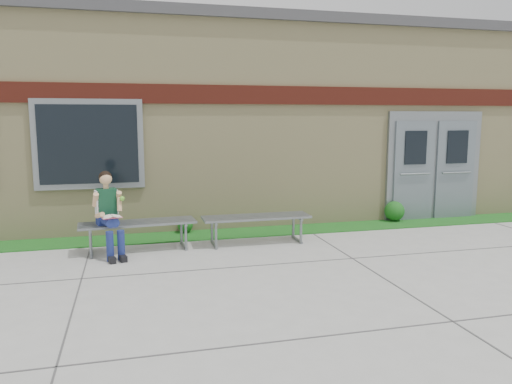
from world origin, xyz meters
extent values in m
plane|color=#9E9E99|center=(0.00, 0.00, 0.00)|extent=(80.00, 80.00, 0.00)
cube|color=#165317|center=(0.00, 2.60, 0.01)|extent=(16.00, 0.80, 0.02)
cube|color=beige|center=(0.00, 6.00, 2.00)|extent=(16.00, 6.00, 4.00)
cube|color=#3F3F42|center=(0.00, 6.00, 4.10)|extent=(16.20, 6.20, 0.20)
cube|color=maroon|center=(0.00, 2.97, 2.60)|extent=(16.00, 0.06, 0.35)
cube|color=slate|center=(-3.00, 2.96, 1.70)|extent=(1.90, 0.08, 1.60)
cube|color=black|center=(-3.00, 2.92, 1.70)|extent=(1.70, 0.04, 1.40)
cube|color=slate|center=(4.00, 2.96, 1.15)|extent=(2.20, 0.08, 2.30)
cube|color=slate|center=(3.50, 2.91, 1.05)|extent=(0.92, 0.06, 2.10)
cube|color=slate|center=(4.50, 2.91, 1.05)|extent=(0.92, 0.06, 2.10)
cube|color=slate|center=(-2.21, 1.80, 0.47)|extent=(1.90, 0.65, 0.04)
cube|color=slate|center=(-2.96, 1.80, 0.21)|extent=(0.08, 0.52, 0.43)
cube|color=slate|center=(-1.47, 1.80, 0.21)|extent=(0.08, 0.52, 0.43)
cube|color=slate|center=(-0.21, 1.80, 0.47)|extent=(1.87, 0.52, 0.04)
cube|color=slate|center=(-0.96, 1.80, 0.21)|extent=(0.05, 0.52, 0.43)
cube|color=slate|center=(0.53, 1.80, 0.21)|extent=(0.05, 0.52, 0.43)
cube|color=navy|center=(-2.69, 1.75, 0.56)|extent=(0.36, 0.29, 0.15)
cube|color=#103B2D|center=(-2.69, 1.73, 0.85)|extent=(0.33, 0.25, 0.43)
sphere|color=#E1AE7B|center=(-2.68, 1.72, 1.22)|extent=(0.24, 0.24, 0.20)
sphere|color=black|center=(-2.69, 1.74, 1.24)|extent=(0.25, 0.25, 0.20)
cylinder|color=navy|center=(-2.71, 1.49, 0.58)|extent=(0.23, 0.41, 0.14)
cylinder|color=navy|center=(-2.55, 1.53, 0.58)|extent=(0.23, 0.41, 0.14)
cylinder|color=navy|center=(-2.64, 1.28, 0.23)|extent=(0.11, 0.11, 0.47)
cylinder|color=navy|center=(-2.48, 1.32, 0.23)|extent=(0.11, 0.11, 0.47)
cube|color=black|center=(-2.63, 1.22, 0.05)|extent=(0.15, 0.26, 0.09)
cube|color=black|center=(-2.47, 1.26, 0.05)|extent=(0.15, 0.26, 0.09)
cylinder|color=#E1AE7B|center=(-2.85, 1.63, 0.90)|extent=(0.13, 0.22, 0.25)
cylinder|color=#E1AE7B|center=(-2.50, 1.72, 0.90)|extent=(0.13, 0.22, 0.25)
cube|color=white|center=(-2.61, 1.40, 0.67)|extent=(0.33, 0.27, 0.01)
cube|color=#C74A5F|center=(-2.61, 1.40, 0.66)|extent=(0.33, 0.28, 0.01)
sphere|color=#6BC534|center=(-2.44, 1.60, 0.91)|extent=(0.08, 0.08, 0.08)
sphere|color=#165317|center=(-1.33, 2.85, 0.16)|extent=(0.29, 0.29, 0.29)
sphere|color=#165317|center=(3.05, 2.85, 0.23)|extent=(0.41, 0.41, 0.41)
camera|label=1|loc=(-2.31, -6.41, 2.17)|focal=35.00mm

